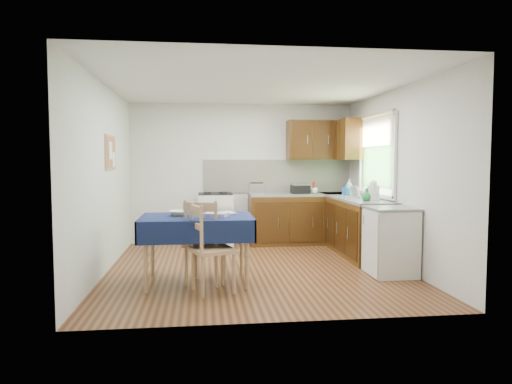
{
  "coord_description": "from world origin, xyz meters",
  "views": [
    {
      "loc": [
        -0.72,
        -6.15,
        1.49
      ],
      "look_at": [
        0.01,
        0.07,
        1.05
      ],
      "focal_mm": 32.0,
      "sensor_mm": 36.0,
      "label": 1
    }
  ],
  "objects": [
    {
      "name": "worktop_back",
      "position": [
        1.05,
        1.8,
        0.88
      ],
      "size": [
        1.9,
        0.6,
        0.04
      ],
      "primitive_type": "cube",
      "color": "slate",
      "rests_on": "base_cabinets"
    },
    {
      "name": "book",
      "position": [
        -0.48,
        -0.46,
        0.82
      ],
      "size": [
        0.23,
        0.26,
        0.02
      ],
      "primitive_type": "imported",
      "rotation": [
        0.0,
        0.0,
        0.35
      ],
      "color": "white",
      "rests_on": "dining_table"
    },
    {
      "name": "soap_bottle_b",
      "position": [
        1.63,
        1.1,
        1.0
      ],
      "size": [
        0.12,
        0.12,
        0.21
      ],
      "primitive_type": "imported",
      "rotation": [
        0.0,
        0.0,
        1.93
      ],
      "color": "#1D5BAE",
      "rests_on": "worktop_right"
    },
    {
      "name": "soap_bottle_c",
      "position": [
        1.64,
        0.2,
        0.99
      ],
      "size": [
        0.15,
        0.15,
        0.18
      ],
      "primitive_type": "imported",
      "rotation": [
        0.0,
        0.0,
        3.08
      ],
      "color": "#25883E",
      "rests_on": "worktop_right"
    },
    {
      "name": "yellow_packet",
      "position": [
        0.94,
        1.88,
        0.98
      ],
      "size": [
        0.13,
        0.09,
        0.17
      ],
      "primitive_type": "cube",
      "rotation": [
        0.0,
        0.0,
        -0.06
      ],
      "color": "gold",
      "rests_on": "worktop_back"
    },
    {
      "name": "worktop_right",
      "position": [
        1.7,
        0.65,
        0.88
      ],
      "size": [
        0.6,
        1.7,
        0.04
      ],
      "primitive_type": "cube",
      "color": "slate",
      "rests_on": "base_cabinets"
    },
    {
      "name": "wall_back",
      "position": [
        0.0,
        2.1,
        1.25
      ],
      "size": [
        4.0,
        0.02,
        2.5
      ],
      "primitive_type": "cube",
      "color": "silver",
      "rests_on": "ground"
    },
    {
      "name": "toaster",
      "position": [
        0.22,
        1.75,
        0.99
      ],
      "size": [
        0.27,
        0.16,
        0.2
      ],
      "rotation": [
        0.0,
        0.0,
        0.21
      ],
      "color": "#B1B0B5",
      "rests_on": "worktop_back"
    },
    {
      "name": "tea_towel",
      "position": [
        -0.56,
        -0.72,
        0.84
      ],
      "size": [
        0.32,
        0.29,
        0.05
      ],
      "primitive_type": "cube",
      "rotation": [
        0.0,
        0.0,
        -0.34
      ],
      "color": "#2A379B",
      "rests_on": "dining_table"
    },
    {
      "name": "window",
      "position": [
        1.97,
        0.7,
        1.65
      ],
      "size": [
        0.04,
        1.48,
        1.26
      ],
      "color": "#285322",
      "rests_on": "wall_right"
    },
    {
      "name": "sauce_bottle",
      "position": [
        1.24,
        1.73,
        1.0
      ],
      "size": [
        0.05,
        0.05,
        0.21
      ],
      "primitive_type": "cylinder",
      "color": "#AC240D",
      "rests_on": "worktop_back"
    },
    {
      "name": "worktop_corner",
      "position": [
        1.7,
        1.8,
        0.88
      ],
      "size": [
        0.6,
        0.6,
        0.04
      ],
      "primitive_type": "cube",
      "color": "slate",
      "rests_on": "base_cabinets"
    },
    {
      "name": "floor",
      "position": [
        0.0,
        0.0,
        0.0
      ],
      "size": [
        4.2,
        4.2,
        0.0
      ],
      "primitive_type": "plane",
      "color": "#431F12",
      "rests_on": "ground"
    },
    {
      "name": "splashback",
      "position": [
        0.65,
        2.08,
        1.2
      ],
      "size": [
        2.7,
        0.02,
        0.6
      ],
      "primitive_type": "cube",
      "color": "white",
      "rests_on": "wall_back"
    },
    {
      "name": "stove",
      "position": [
        -0.5,
        1.8,
        0.46
      ],
      "size": [
        0.6,
        0.61,
        0.92
      ],
      "color": "silver",
      "rests_on": "ground"
    },
    {
      "name": "base_cabinets",
      "position": [
        1.36,
        1.26,
        0.43
      ],
      "size": [
        1.9,
        2.3,
        0.86
      ],
      "color": "black",
      "rests_on": "ground"
    },
    {
      "name": "ceiling",
      "position": [
        0.0,
        0.0,
        2.5
      ],
      "size": [
        4.0,
        4.2,
        0.02
      ],
      "primitive_type": "cube",
      "color": "white",
      "rests_on": "wall_back"
    },
    {
      "name": "wall_left",
      "position": [
        -2.0,
        0.0,
        1.25
      ],
      "size": [
        0.02,
        4.2,
        2.5
      ],
      "primitive_type": "cube",
      "color": "silver",
      "rests_on": "ground"
    },
    {
      "name": "wall_right",
      "position": [
        2.0,
        0.0,
        1.25
      ],
      "size": [
        0.02,
        4.2,
        2.5
      ],
      "primitive_type": "cube",
      "color": "silver",
      "rests_on": "ground"
    },
    {
      "name": "corkboard",
      "position": [
        -1.97,
        0.3,
        1.6
      ],
      "size": [
        0.04,
        0.62,
        0.47
      ],
      "color": "#A67C53",
      "rests_on": "wall_left"
    },
    {
      "name": "kettle",
      "position": [
        1.75,
        0.21,
        1.03
      ],
      "size": [
        0.18,
        0.18,
        0.3
      ],
      "color": "silver",
      "rests_on": "worktop_right"
    },
    {
      "name": "soap_bottle_a",
      "position": [
        1.7,
        1.18,
        1.04
      ],
      "size": [
        0.15,
        0.15,
        0.28
      ],
      "primitive_type": "imported",
      "rotation": [
        0.0,
        0.0,
        0.79
      ],
      "color": "silver",
      "rests_on": "worktop_right"
    },
    {
      "name": "upper_cabinets",
      "position": [
        1.52,
        1.8,
        1.85
      ],
      "size": [
        1.2,
        0.85,
        0.7
      ],
      "color": "black",
      "rests_on": "wall_back"
    },
    {
      "name": "sandwich_press",
      "position": [
        1.0,
        1.76,
        0.99
      ],
      "size": [
        0.31,
        0.27,
        0.18
      ],
      "rotation": [
        0.0,
        0.0,
        0.18
      ],
      "color": "black",
      "rests_on": "worktop_back"
    },
    {
      "name": "fridge",
      "position": [
        1.7,
        -0.55,
        0.44
      ],
      "size": [
        0.58,
        0.6,
        0.89
      ],
      "color": "silver",
      "rests_on": "ground"
    },
    {
      "name": "dining_table",
      "position": [
        -0.79,
        -0.64,
        0.71
      ],
      "size": [
        1.35,
        0.91,
        0.82
      ],
      "rotation": [
        0.0,
        0.0,
        0.14
      ],
      "color": "#0E173B",
      "rests_on": "ground"
    },
    {
      "name": "dish_rack",
      "position": [
        1.68,
        0.82,
        0.92
      ],
      "size": [
        0.39,
        0.3,
        0.19
      ],
      "rotation": [
        0.0,
        0.0,
        0.12
      ],
      "color": "gray",
      "rests_on": "worktop_right"
    },
    {
      "name": "cup",
      "position": [
        1.24,
        1.72,
        0.95
      ],
      "size": [
        0.13,
        0.13,
        0.1
      ],
      "primitive_type": "imported",
      "rotation": [
        0.0,
        0.0,
        0.03
      ],
      "color": "white",
      "rests_on": "worktop_back"
    },
    {
      "name": "plate_bowl",
      "position": [
        -0.99,
        -0.57,
        0.85
      ],
      "size": [
        0.3,
        0.3,
        0.06
      ],
      "primitive_type": "imported",
      "rotation": [
        0.0,
        0.0,
        -0.17
      ],
      "color": "beige",
      "rests_on": "dining_table"
    },
    {
      "name": "chair_near",
      "position": [
        -0.66,
        -1.06,
        0.53
      ],
      "size": [
        0.56,
        0.56,
        1.01
      ],
      "rotation": [
        0.0,
        0.0,
        1.88
      ],
      "color": "#A67C53",
      "rests_on": "ground"
    },
    {
      "name": "chair_far",
      "position": [
        -0.7,
        -0.71,
        0.54
      ],
      "size": [
        0.57,
        0.57,
        1.02
      ],
      "rotation": [
        0.0,
        0.0,
        2.84
      ],
      "color": "#A67C53",
      "rests_on": "ground"
    },
    {
      "name": "spice_jar",
      "position": [
        -0.84,
        -0.63,
        0.86
      ],
      "size": [
        0.05,
        0.05,
        0.1
      ],
      "primitive_type": "cylinder",
      "color": "#268E28",
      "rests_on": "dining_table"
    },
    {
      "name": "wall_front",
      "position": [
        0.0,
        -2.1,
        1.25
      ],
      "size": [
        4.0,
        0.02,
        2.5
      ],
      "primitive_type": "cube",
      "color": "silver",
      "rests_on": "ground"
    }
  ]
}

